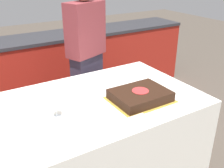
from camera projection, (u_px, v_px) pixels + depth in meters
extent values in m
cube|color=#A82319|center=(39.00, 73.00, 3.46)|extent=(4.40, 0.55, 0.88)
cube|color=#2D2D33|center=(35.00, 39.00, 3.26)|extent=(4.40, 0.58, 0.04)
cube|color=white|center=(98.00, 140.00, 2.23)|extent=(1.65, 1.07, 0.78)
cube|color=gold|center=(140.00, 100.00, 2.06)|extent=(0.47, 0.37, 0.00)
cube|color=black|center=(140.00, 95.00, 2.04)|extent=(0.43, 0.33, 0.08)
cylinder|color=red|center=(140.00, 91.00, 2.03)|extent=(0.13, 0.13, 0.00)
cylinder|color=white|center=(52.00, 102.00, 1.99)|extent=(0.21, 0.21, 0.04)
cylinder|color=white|center=(57.00, 117.00, 1.83)|extent=(0.07, 0.07, 0.00)
cylinder|color=white|center=(57.00, 112.00, 1.81)|extent=(0.01, 0.01, 0.07)
cylinder|color=white|center=(56.00, 102.00, 1.77)|extent=(0.06, 0.06, 0.10)
cylinder|color=white|center=(109.00, 87.00, 2.26)|extent=(0.21, 0.21, 0.00)
cube|color=white|center=(138.00, 120.00, 1.77)|extent=(0.15, 0.10, 0.02)
cube|color=#383347|center=(88.00, 93.00, 2.93)|extent=(0.38, 0.27, 0.89)
cube|color=brown|center=(85.00, 29.00, 2.63)|extent=(0.45, 0.33, 0.54)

